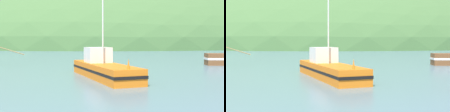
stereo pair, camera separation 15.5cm
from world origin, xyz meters
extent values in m
ellipsoid|color=#47703D|center=(5.09, 155.38, 0.00)|extent=(181.11, 144.89, 63.44)
ellipsoid|color=#47703D|center=(49.40, 259.42, 0.00)|extent=(121.71, 97.37, 50.35)
ellipsoid|color=#516B38|center=(-25.71, 173.54, 0.00)|extent=(157.65, 126.12, 100.99)
cube|color=orange|center=(-0.78, 20.96, 0.59)|extent=(5.53, 11.37, 1.18)
cube|color=black|center=(-0.78, 20.96, 0.65)|extent=(5.59, 11.48, 0.21)
cone|color=orange|center=(0.70, 16.05, 1.53)|extent=(0.25, 0.25, 0.70)
cube|color=silver|center=(-1.23, 22.46, 1.84)|extent=(2.51, 2.60, 1.32)
cylinder|color=silver|center=(-0.83, 21.16, 4.06)|extent=(0.12, 0.12, 5.77)
cylinder|color=#997F4C|center=(-12.83, 34.02, 2.17)|extent=(5.14, 0.97, 1.81)
camera|label=1|loc=(-1.61, -3.42, 3.06)|focal=47.70mm
camera|label=2|loc=(-1.46, -3.43, 3.06)|focal=47.70mm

